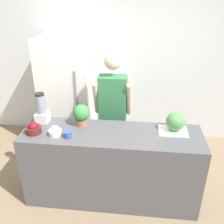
# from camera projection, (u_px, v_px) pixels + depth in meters

# --- Properties ---
(ground_plane) EXTENTS (14.00, 14.00, 0.00)m
(ground_plane) POSITION_uv_depth(u_px,v_px,m) (109.00, 213.00, 2.96)
(ground_plane) COLOR #7F6B51
(wall_back) EXTENTS (8.00, 0.06, 2.60)m
(wall_back) POSITION_uv_depth(u_px,v_px,m) (123.00, 63.00, 4.11)
(wall_back) COLOR silver
(wall_back) RESTS_ON ground_plane
(counter_island) EXTENTS (2.05, 0.61, 0.93)m
(counter_island) POSITION_uv_depth(u_px,v_px,m) (112.00, 166.00, 3.03)
(counter_island) COLOR #4C4C51
(counter_island) RESTS_ON ground_plane
(refrigerator) EXTENTS (0.78, 0.74, 1.78)m
(refrigerator) POSITION_uv_depth(u_px,v_px,m) (68.00, 93.00, 4.02)
(refrigerator) COLOR white
(refrigerator) RESTS_ON ground_plane
(person) EXTENTS (0.51, 0.27, 1.70)m
(person) POSITION_uv_depth(u_px,v_px,m) (113.00, 112.00, 3.40)
(person) COLOR gray
(person) RESTS_ON ground_plane
(cutting_board) EXTENTS (0.33, 0.26, 0.01)m
(cutting_board) POSITION_uv_depth(u_px,v_px,m) (173.00, 131.00, 2.85)
(cutting_board) COLOR white
(cutting_board) RESTS_ON counter_island
(watermelon) EXTENTS (0.22, 0.22, 0.22)m
(watermelon) POSITION_uv_depth(u_px,v_px,m) (176.00, 121.00, 2.81)
(watermelon) COLOR #4C8C47
(watermelon) RESTS_ON cutting_board
(bowl_cherries) EXTENTS (0.17, 0.17, 0.13)m
(bowl_cherries) POSITION_uv_depth(u_px,v_px,m) (33.00, 129.00, 2.80)
(bowl_cherries) COLOR #511E19
(bowl_cherries) RESTS_ON counter_island
(bowl_cream) EXTENTS (0.14, 0.14, 0.12)m
(bowl_cream) POSITION_uv_depth(u_px,v_px,m) (55.00, 131.00, 2.76)
(bowl_cream) COLOR beige
(bowl_cream) RESTS_ON counter_island
(bowl_small_blue) EXTENTS (0.09, 0.09, 0.07)m
(bowl_small_blue) POSITION_uv_depth(u_px,v_px,m) (68.00, 134.00, 2.72)
(bowl_small_blue) COLOR #334C9E
(bowl_small_blue) RESTS_ON counter_island
(blender) EXTENTS (0.15, 0.15, 0.37)m
(blender) POSITION_uv_depth(u_px,v_px,m) (42.00, 110.00, 2.99)
(blender) COLOR silver
(blender) RESTS_ON counter_island
(potted_plant) EXTENTS (0.20, 0.20, 0.26)m
(potted_plant) POSITION_uv_depth(u_px,v_px,m) (81.00, 114.00, 2.93)
(potted_plant) COLOR #996647
(potted_plant) RESTS_ON counter_island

